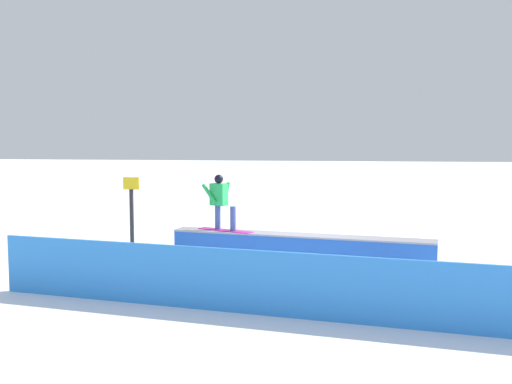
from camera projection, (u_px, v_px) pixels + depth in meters
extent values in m
plane|color=white|center=(299.00, 266.00, 14.20)|extent=(120.00, 120.00, 0.00)
cube|color=blue|center=(299.00, 251.00, 14.16)|extent=(6.26, 1.57, 0.73)
cube|color=#251D2C|center=(299.00, 259.00, 14.18)|extent=(6.28, 1.58, 0.17)
cube|color=#97929D|center=(300.00, 235.00, 14.13)|extent=(6.27, 1.63, 0.04)
cube|color=#BB208D|center=(225.00, 230.00, 14.69)|extent=(1.47, 0.88, 0.01)
cylinder|color=#415093|center=(218.00, 217.00, 14.79)|extent=(0.19, 0.19, 0.60)
cylinder|color=#415093|center=(233.00, 219.00, 14.54)|extent=(0.19, 0.19, 0.60)
cube|color=green|center=(219.00, 194.00, 14.72)|extent=(0.46, 0.39, 0.54)
sphere|color=black|center=(219.00, 179.00, 14.68)|extent=(0.22, 0.22, 0.22)
cylinder|color=green|center=(209.00, 194.00, 14.67)|extent=(0.42, 0.26, 0.48)
cylinder|color=green|center=(226.00, 193.00, 14.80)|extent=(0.25, 0.18, 0.55)
cube|color=#3087EC|center=(284.00, 285.00, 10.16)|extent=(11.13, 1.97, 1.13)
cylinder|color=#262628|center=(132.00, 226.00, 14.64)|extent=(0.10, 0.10, 1.78)
cube|color=yellow|center=(131.00, 183.00, 14.55)|extent=(0.40, 0.04, 0.30)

